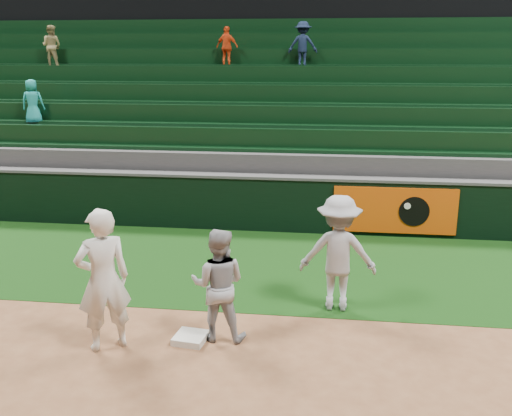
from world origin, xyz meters
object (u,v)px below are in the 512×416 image
Objects in this scene: first_baseman at (103,280)px; first_base at (191,338)px; base_coach at (338,253)px; baserunner at (218,285)px.

first_base is at bearing 161.57° from first_baseman.
base_coach is at bearing 33.34° from first_base.
first_baseman is 1.23× the size of baserunner.
baserunner is (0.37, 0.16, 0.75)m from first_base.
first_base is at bearing 22.56° from baserunner.
baserunner is at bearing 36.28° from base_coach.
first_baseman is 3.48m from base_coach.
base_coach is at bearing -144.88° from baserunner.
base_coach reaches higher than first_base.
first_base is 0.21× the size of first_baseman.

